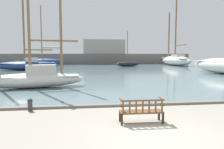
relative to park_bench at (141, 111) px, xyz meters
The scene contains 11 objects.
ground_plane 1.26m from the park_bench, 83.80° to the right, with size 160.00×160.00×0.00m, color gray.
harbor_water 42.84m from the park_bench, 89.83° to the left, with size 100.00×80.00×0.08m, color slate.
quay_edge_kerb 2.73m from the park_bench, 87.32° to the left, with size 40.00×0.30×0.12m, color slate.
park_bench is the anchor object (origin of this frame).
sailboat_distant_harbor 29.91m from the park_bench, 111.35° to the left, with size 11.61×4.31×10.95m.
sailboat_outer_starboard 42.75m from the park_bench, 64.68° to the left, with size 4.23×13.54×14.82m.
sailboat_centre_channel 41.79m from the park_bench, 104.72° to the left, with size 10.11×3.65×12.65m.
sailboat_far_port 36.52m from the park_bench, 79.14° to the left, with size 5.28×2.87×7.12m.
sailboat_mid_starboard 10.67m from the park_bench, 122.69° to the left, with size 7.79×3.43×10.64m.
mooring_bollard 5.08m from the park_bench, 152.78° to the left, with size 0.24×0.24×0.58m.
far_breakwater 47.12m from the park_bench, 89.52° to the left, with size 49.70×2.40×7.56m.
Camera 1 is at (-2.24, -6.55, 2.55)m, focal length 35.00 mm.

